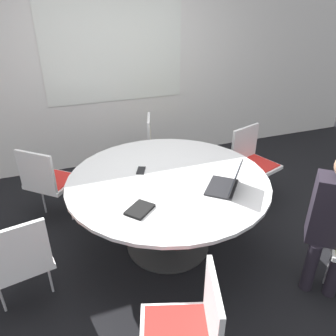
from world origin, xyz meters
The scene contains 12 objects.
ground_plane centered at (0.00, 0.00, 0.00)m, with size 16.00×16.00×0.00m, color black.
wall_back centered at (0.00, 2.01, 1.35)m, with size 8.00×0.07×2.70m.
conference_table centered at (0.00, 0.00, 0.59)m, with size 1.77×1.77×0.75m.
chair_1 centered at (1.20, 0.48, 0.51)m, with size 0.55×0.54×0.86m.
chair_2 centered at (0.34, 1.25, 0.51)m, with size 0.54×0.55×0.86m.
chair_3 centered at (-1.02, 0.80, 0.51)m, with size 0.61×0.61×0.86m.
chair_4 centered at (-1.25, -0.32, 0.51)m, with size 0.51×0.50×0.86m.
chair_5 centered at (-0.33, -1.25, 0.51)m, with size 0.53×0.55×0.86m.
person_0 centered at (1.02, -0.89, 0.71)m, with size 0.42×0.40×1.21m.
laptop centered at (0.40, -0.34, 0.80)m, with size 0.40×0.41×0.21m.
spiral_notebook centered at (-0.36, -0.39, 0.76)m, with size 0.26×0.25×0.02m.
cell_phone centered at (-0.19, 0.21, 0.75)m, with size 0.12×0.16×0.01m.
Camera 1 is at (-0.85, -2.34, 2.17)m, focal length 35.00 mm.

